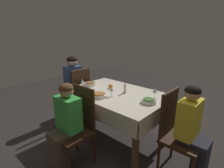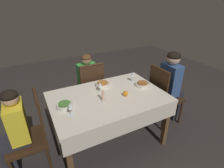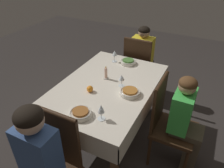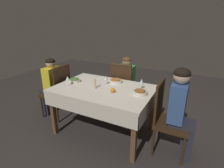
% 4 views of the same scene
% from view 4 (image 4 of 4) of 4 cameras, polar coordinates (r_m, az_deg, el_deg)
% --- Properties ---
extents(ground_plane, '(8.00, 8.00, 0.00)m').
position_cam_4_polar(ground_plane, '(2.94, -2.52, -14.89)').
color(ground_plane, '#332D2B').
extents(dining_table, '(1.44, 0.96, 0.74)m').
position_cam_4_polar(dining_table, '(2.61, -2.74, -3.01)').
color(dining_table, silver).
rests_on(dining_table, ground_plane).
extents(chair_west, '(0.42, 0.42, 0.98)m').
position_cam_4_polar(chair_west, '(2.39, 17.43, -10.00)').
color(chair_west, '#382314').
rests_on(chair_west, ground_plane).
extents(chair_east, '(0.42, 0.42, 0.98)m').
position_cam_4_polar(chair_east, '(3.22, -17.10, -1.92)').
color(chair_east, '#382314').
rests_on(chair_east, ground_plane).
extents(chair_south, '(0.42, 0.42, 0.98)m').
position_cam_4_polar(chair_south, '(3.24, 3.79, -0.92)').
color(chair_south, '#382314').
rests_on(chair_south, ground_plane).
extents(person_adult_denim, '(0.34, 0.30, 1.18)m').
position_cam_4_polar(person_adult_denim, '(2.31, 21.73, -7.57)').
color(person_adult_denim, '#282833').
rests_on(person_adult_denim, ground_plane).
extents(person_child_yellow, '(0.33, 0.30, 1.08)m').
position_cam_4_polar(person_child_yellow, '(3.31, -19.33, -0.27)').
color(person_child_yellow, '#282833').
rests_on(person_child_yellow, ground_plane).
extents(person_child_green, '(0.30, 0.33, 1.06)m').
position_cam_4_polar(person_child_green, '(3.36, 4.98, 0.96)').
color(person_child_green, '#4C4233').
rests_on(person_child_green, ground_plane).
extents(bowl_west, '(0.20, 0.20, 0.06)m').
position_cam_4_polar(bowl_west, '(2.39, 9.15, -2.65)').
color(bowl_west, silver).
rests_on(bowl_west, dining_table).
extents(wine_glass_west, '(0.07, 0.07, 0.15)m').
position_cam_4_polar(wine_glass_west, '(2.53, 9.63, 0.63)').
color(wine_glass_west, white).
rests_on(wine_glass_west, dining_table).
extents(bowl_east, '(0.19, 0.19, 0.06)m').
position_cam_4_polar(bowl_east, '(2.88, -12.16, 1.20)').
color(bowl_east, silver).
rests_on(bowl_east, dining_table).
extents(wine_glass_east, '(0.06, 0.06, 0.15)m').
position_cam_4_polar(wine_glass_east, '(2.71, -14.30, 1.66)').
color(wine_glass_east, white).
rests_on(wine_glass_east, dining_table).
extents(bowl_south, '(0.21, 0.21, 0.06)m').
position_cam_4_polar(bowl_south, '(2.79, 1.25, 1.02)').
color(bowl_south, silver).
rests_on(bowl_south, dining_table).
extents(wine_glass_south, '(0.06, 0.06, 0.14)m').
position_cam_4_polar(wine_glass_south, '(2.69, -2.05, 1.87)').
color(wine_glass_south, white).
rests_on(wine_glass_south, dining_table).
extents(candle_centerpiece, '(0.06, 0.06, 0.16)m').
position_cam_4_polar(candle_centerpiece, '(2.56, -5.58, -0.13)').
color(candle_centerpiece, beige).
rests_on(candle_centerpiece, dining_table).
extents(orange_fruit, '(0.07, 0.07, 0.07)m').
position_cam_4_polar(orange_fruit, '(2.40, 0.20, -2.05)').
color(orange_fruit, orange).
rests_on(orange_fruit, dining_table).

